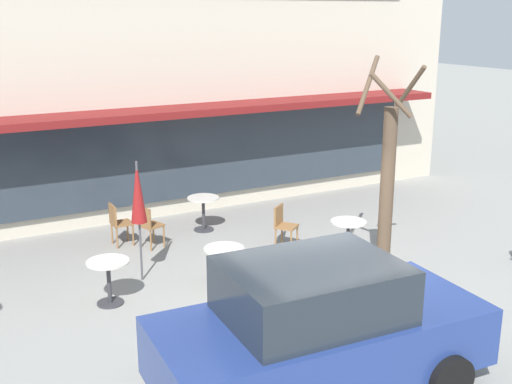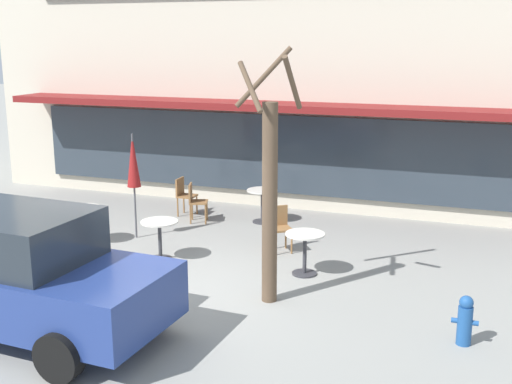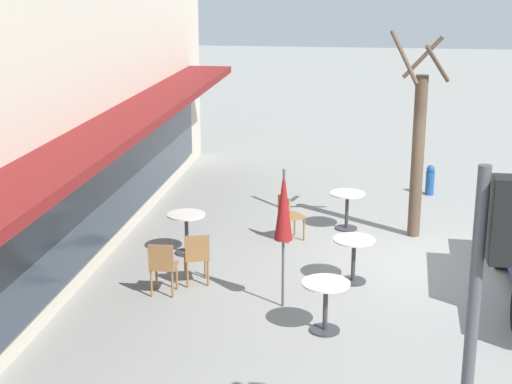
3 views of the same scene
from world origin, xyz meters
TOP-DOWN VIEW (x-y plane):
  - ground_plane at (0.00, 0.00)m, footprint 80.00×80.00m
  - cafe_table_near_wall at (0.12, 4.60)m, footprint 0.70×0.70m
  - cafe_table_streetside at (-2.77, 1.91)m, footprint 0.70×0.70m
  - cafe_table_by_tree at (-0.84, 1.55)m, footprint 0.70×0.70m
  - cafe_table_mid_patio at (1.93, 1.73)m, footprint 0.70×0.70m
  - patio_umbrella_green_folded at (-1.98, 2.61)m, footprint 0.28×0.28m
  - cafe_chair_0 at (-1.32, 4.11)m, footprint 0.51×0.51m
  - cafe_chair_1 at (-1.82, 4.55)m, footprint 0.41×0.41m
  - cafe_chair_2 at (1.10, 2.82)m, footprint 0.56×0.56m
  - street_tree at (1.72, 0.42)m, footprint 1.03×1.16m
  - traffic_light_pole at (-6.29, 0.30)m, footprint 0.26×0.44m
  - fire_hydrant at (4.70, -0.11)m, footprint 0.36×0.20m

SIDE VIEW (x-z plane):
  - ground_plane at x=0.00m, z-range 0.00..0.00m
  - fire_hydrant at x=4.70m, z-range 0.00..0.71m
  - cafe_table_near_wall at x=0.12m, z-range 0.14..0.90m
  - cafe_table_streetside at x=-2.77m, z-range 0.14..0.90m
  - cafe_table_by_tree at x=-0.84m, z-range 0.14..0.90m
  - cafe_table_mid_patio at x=1.93m, z-range 0.14..0.90m
  - cafe_chair_0 at x=-1.32m, z-range 0.08..0.97m
  - cafe_chair_1 at x=-1.82m, z-range 0.08..0.97m
  - cafe_chair_2 at x=1.10m, z-range 0.08..0.97m
  - patio_umbrella_green_folded at x=-1.98m, z-range 0.53..2.73m
  - street_tree at x=1.72m, z-range -0.21..3.75m
  - traffic_light_pole at x=-6.29m, z-range 0.60..4.00m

